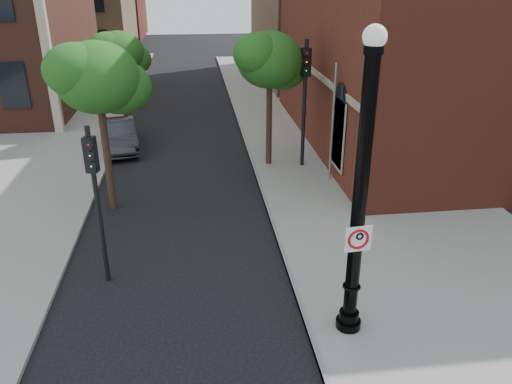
{
  "coord_description": "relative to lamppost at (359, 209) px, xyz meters",
  "views": [
    {
      "loc": [
        -0.26,
        -8.14,
        7.5
      ],
      "look_at": [
        1.01,
        2.0,
        2.97
      ],
      "focal_mm": 35.0,
      "sensor_mm": 36.0,
      "label": 1
    }
  ],
  "objects": [
    {
      "name": "ground",
      "position": [
        -2.95,
        -0.64,
        -3.08
      ],
      "size": [
        120.0,
        120.0,
        0.0
      ],
      "primitive_type": "plane",
      "color": "black",
      "rests_on": "ground"
    },
    {
      "name": "sidewalk_right",
      "position": [
        3.05,
        9.36,
        -3.02
      ],
      "size": [
        8.0,
        60.0,
        0.12
      ],
      "primitive_type": "cube",
      "color": "gray",
      "rests_on": "ground"
    },
    {
      "name": "sidewalk_left",
      "position": [
        -11.95,
        17.36,
        -3.02
      ],
      "size": [
        10.0,
        50.0,
        0.12
      ],
      "primitive_type": "cube",
      "color": "gray",
      "rests_on": "ground"
    },
    {
      "name": "curb_edge",
      "position": [
        -0.9,
        9.36,
        -3.01
      ],
      "size": [
        0.1,
        60.0,
        0.14
      ],
      "primitive_type": "cube",
      "color": "gray",
      "rests_on": "ground"
    },
    {
      "name": "lamppost",
      "position": [
        0.0,
        0.0,
        0.0
      ],
      "size": [
        0.56,
        0.56,
        6.67
      ],
      "color": "black",
      "rests_on": "ground"
    },
    {
      "name": "no_parking_sign",
      "position": [
        -0.01,
        -0.17,
        -0.59
      ],
      "size": [
        0.58,
        0.09,
        0.58
      ],
      "rotation": [
        0.0,
        0.0,
        0.07
      ],
      "color": "white",
      "rests_on": "ground"
    },
    {
      "name": "parked_car",
      "position": [
        -6.65,
        13.62,
        -2.41
      ],
      "size": [
        2.09,
        4.25,
        1.34
      ],
      "primitive_type": "imported",
      "rotation": [
        0.0,
        0.0,
        0.17
      ],
      "color": "#28292D",
      "rests_on": "ground"
    },
    {
      "name": "traffic_signal_left",
      "position": [
        -5.7,
        2.76,
        -0.23
      ],
      "size": [
        0.32,
        0.37,
        4.23
      ],
      "rotation": [
        0.0,
        0.0,
        -0.27
      ],
      "color": "black",
      "rests_on": "ground"
    },
    {
      "name": "traffic_signal_right",
      "position": [
        1.11,
        10.25,
        0.4
      ],
      "size": [
        0.4,
        0.45,
        5.17
      ],
      "rotation": [
        0.0,
        0.0,
        0.31
      ],
      "color": "black",
      "rests_on": "ground"
    },
    {
      "name": "utility_pole",
      "position": [
        1.85,
        8.65,
        -0.81
      ],
      "size": [
        0.09,
        0.09,
        4.55
      ],
      "primitive_type": "cylinder",
      "color": "#999999",
      "rests_on": "ground"
    },
    {
      "name": "street_tree_a",
      "position": [
        -6.12,
        7.31,
        1.34
      ],
      "size": [
        3.11,
        2.81,
        5.6
      ],
      "color": "#321D14",
      "rests_on": "ground"
    },
    {
      "name": "street_tree_b",
      "position": [
        -6.55,
        15.92,
        0.86
      ],
      "size": [
        2.77,
        2.5,
        4.99
      ],
      "color": "#321D14",
      "rests_on": "ground"
    },
    {
      "name": "street_tree_c",
      "position": [
        -0.19,
        10.69,
        1.22
      ],
      "size": [
        3.03,
        2.74,
        5.45
      ],
      "color": "#321D14",
      "rests_on": "ground"
    }
  ]
}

